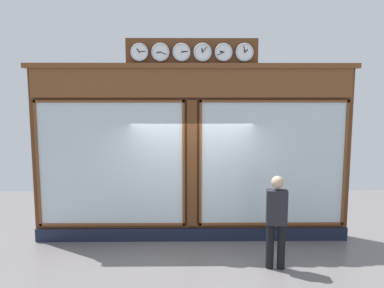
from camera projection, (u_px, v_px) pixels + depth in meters
The scene contains 2 objects.
shop_facade at pixel (192, 152), 8.14m from camera, with size 6.74×0.42×4.20m.
pedestrian at pixel (276, 218), 6.85m from camera, with size 0.38×0.26×1.69m.
Camera 1 is at (0.10, 7.91, 3.14)m, focal length 36.30 mm.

